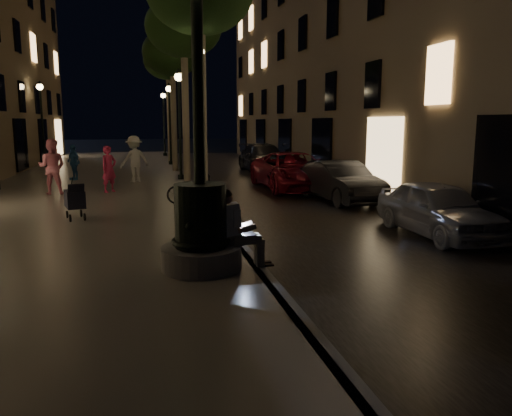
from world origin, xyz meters
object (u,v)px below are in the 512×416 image
object	(u,v)px
fountain_lamppost	(201,212)
tree_third	(172,53)
lamp_curb_a	(200,104)
lamp_curb_b	(179,110)
tree_far	(168,61)
pedestrian_red	(109,169)
tree_second	(184,28)
pedestrian_white	(135,159)
seated_man_laptop	(236,226)
car_rear	(263,158)
pedestrian_blue	(74,162)
lamp_curb_c	(170,113)
lamp_left_c	(42,113)
stroller	(75,199)
pedestrian_pink	(52,167)
car_third	(293,171)
car_second	(340,182)
bicycle	(194,189)
lamp_curb_d	(164,115)
car_front	(438,209)

from	to	relation	value
fountain_lamppost	tree_third	bearing A→B (deg)	87.77
lamp_curb_a	lamp_curb_b	bearing A→B (deg)	90.00
tree_far	pedestrian_red	bearing A→B (deg)	-102.16
tree_second	pedestrian_white	size ratio (longest dim) A/B	3.79
seated_man_laptop	lamp_curb_a	bearing A→B (deg)	89.17
fountain_lamppost	seated_man_laptop	bearing A→B (deg)	0.00
car_rear	pedestrian_blue	distance (m)	10.09
tree_second	lamp_curb_c	distance (m)	10.47
lamp_left_c	stroller	xyz separation A→B (m)	(3.69, -16.83, -2.50)
lamp_curb_a	pedestrian_pink	world-z (taller)	lamp_curb_a
fountain_lamppost	lamp_curb_c	size ratio (longest dim) A/B	1.08
lamp_curb_a	pedestrian_pink	distance (m)	6.73
lamp_curb_c	car_third	xyz separation A→B (m)	(4.30, -11.00, -2.48)
lamp_curb_c	car_second	distance (m)	15.45
tree_third	pedestrian_pink	bearing A→B (deg)	-121.69
car_third	bicycle	xyz separation A→B (m)	(-4.40, -3.92, -0.10)
seated_man_laptop	pedestrian_white	distance (m)	13.47
lamp_curb_d	bicycle	world-z (taller)	lamp_curb_d
lamp_curb_a	car_second	distance (m)	5.80
tree_second	pedestrian_blue	bearing A→B (deg)	149.68
pedestrian_red	pedestrian_blue	distance (m)	4.74
lamp_curb_b	car_front	xyz separation A→B (m)	(5.29, -11.83, -2.57)
seated_man_laptop	lamp_curb_b	distance (m)	14.19
tree_third	car_rear	distance (m)	7.24
lamp_curb_b	car_rear	distance (m)	6.91
seated_man_laptop	tree_far	size ratio (longest dim) A/B	0.19
lamp_curb_d	bicycle	xyz separation A→B (m)	(-0.10, -22.92, -2.58)
fountain_lamppost	car_rear	size ratio (longest dim) A/B	1.00
lamp_curb_a	lamp_curb_c	bearing A→B (deg)	90.00
lamp_curb_b	car_third	bearing A→B (deg)	-34.90
pedestrian_pink	car_front	bearing A→B (deg)	150.23
pedestrian_blue	stroller	bearing A→B (deg)	-29.11
stroller	car_rear	world-z (taller)	car_rear
car_third	bicycle	bearing A→B (deg)	-138.76
fountain_lamppost	car_second	size ratio (longest dim) A/B	1.22
lamp_curb_d	lamp_left_c	size ratio (longest dim) A/B	1.00
car_second	tree_third	bearing A→B (deg)	110.56
fountain_lamppost	car_front	size ratio (longest dim) A/B	1.33
lamp_curb_a	stroller	xyz separation A→B (m)	(-3.41, -0.83, -2.50)
lamp_curb_c	lamp_curb_d	xyz separation A→B (m)	(0.00, 8.00, 0.00)
car_third	bicycle	world-z (taller)	car_third
lamp_curb_c	car_third	world-z (taller)	lamp_curb_c
lamp_curb_d	tree_third	bearing A→B (deg)	-90.00
seated_man_laptop	tree_third	distance (m)	18.74
lamp_curb_b	pedestrian_red	xyz separation A→B (m)	(-2.86, -3.62, -2.19)
car_second	car_rear	distance (m)	10.68
lamp_curb_a	pedestrian_white	size ratio (longest dim) A/B	2.47
tree_second	pedestrian_red	bearing A→B (deg)	-151.22
car_front	pedestrian_red	world-z (taller)	pedestrian_red
tree_second	stroller	world-z (taller)	tree_second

